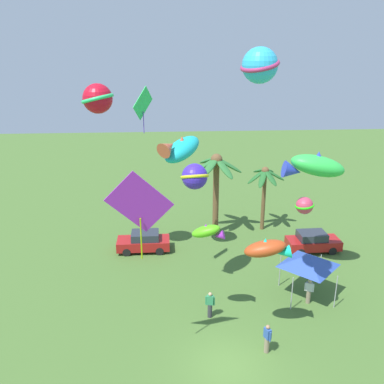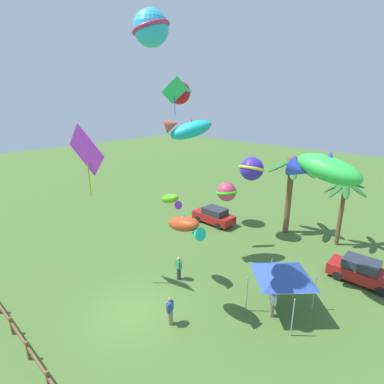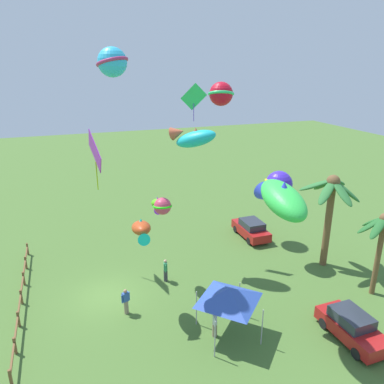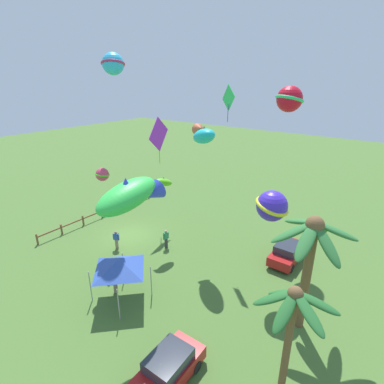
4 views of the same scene
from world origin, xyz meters
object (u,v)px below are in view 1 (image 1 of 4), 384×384
(spectator_1, at_px, (309,291))
(palm_tree_0, at_px, (216,174))
(kite_diamond_4, at_px, (140,204))
(parked_car_1, at_px, (313,242))
(kite_fish_2, at_px, (314,166))
(spectator_2, at_px, (210,304))
(kite_ball_6, at_px, (304,206))
(palm_tree_1, at_px, (265,181))
(kite_fish_1, at_px, (268,249))
(kite_ball_3, at_px, (260,65))
(kite_fish_5, at_px, (208,232))
(festival_tent, at_px, (309,260))
(parked_car_0, at_px, (144,242))
(kite_diamond_0, at_px, (143,104))
(spectator_0, at_px, (267,338))
(kite_fish_9, at_px, (180,149))
(kite_ball_7, at_px, (195,176))
(kite_ball_8, at_px, (98,99))

(spectator_1, bearing_deg, palm_tree_0, 112.87)
(spectator_1, height_order, kite_diamond_4, kite_diamond_4)
(parked_car_1, height_order, kite_fish_2, kite_fish_2)
(palm_tree_0, relative_size, spectator_2, 4.23)
(kite_fish_2, height_order, kite_ball_6, kite_fish_2)
(palm_tree_1, height_order, kite_diamond_4, kite_diamond_4)
(kite_fish_1, distance_m, kite_ball_3, 8.71)
(kite_fish_5, bearing_deg, parked_car_1, 42.30)
(spectator_1, relative_size, festival_tent, 0.56)
(parked_car_0, bearing_deg, kite_fish_1, -57.81)
(palm_tree_0, bearing_deg, kite_diamond_0, -122.42)
(spectator_0, height_order, kite_ball_6, kite_ball_6)
(parked_car_0, relative_size, spectator_2, 2.46)
(kite_ball_6, bearing_deg, parked_car_0, 131.01)
(kite_fish_1, relative_size, kite_fish_2, 0.62)
(kite_ball_6, distance_m, kite_fish_9, 7.32)
(palm_tree_1, xyz_separation_m, kite_fish_1, (-3.19, -13.87, 0.99))
(spectator_1, xyz_separation_m, spectator_2, (-6.02, -0.99, 0.00))
(spectator_0, relative_size, kite_fish_1, 0.64)
(kite_fish_5, height_order, kite_ball_6, kite_ball_6)
(kite_fish_5, xyz_separation_m, kite_fish_9, (-1.28, 2.82, 3.76))
(parked_car_0, relative_size, kite_fish_9, 1.21)
(palm_tree_0, bearing_deg, spectator_0, -86.57)
(kite_fish_5, xyz_separation_m, kite_ball_7, (-0.04, 8.72, 0.35))
(parked_car_1, relative_size, spectator_2, 2.48)
(parked_car_1, distance_m, festival_tent, 6.68)
(kite_ball_6, bearing_deg, palm_tree_0, 102.49)
(festival_tent, relative_size, kite_diamond_4, 0.70)
(spectator_1, xyz_separation_m, festival_tent, (0.08, 0.72, 1.65))
(parked_car_1, relative_size, kite_fish_9, 1.22)
(kite_ball_3, bearing_deg, kite_ball_8, 130.29)
(kite_fish_2, distance_m, kite_ball_7, 8.45)
(spectator_2, distance_m, kite_ball_6, 7.83)
(kite_diamond_4, bearing_deg, kite_ball_6, 16.49)
(palm_tree_1, bearing_deg, kite_ball_8, -156.24)
(kite_fish_5, bearing_deg, spectator_2, 58.03)
(kite_ball_6, bearing_deg, kite_fish_5, 169.00)
(kite_diamond_0, height_order, kite_ball_8, kite_diamond_0)
(spectator_0, height_order, kite_fish_2, kite_fish_2)
(spectator_0, relative_size, kite_ball_8, 0.60)
(festival_tent, relative_size, kite_fish_1, 1.15)
(spectator_0, xyz_separation_m, kite_ball_3, (-1.01, 0.26, 13.00))
(kite_ball_3, xyz_separation_m, kite_fish_5, (-1.73, 2.47, -8.35))
(kite_fish_1, relative_size, kite_diamond_4, 0.61)
(parked_car_1, relative_size, kite_fish_5, 2.05)
(spectator_1, height_order, kite_fish_2, kite_fish_2)
(parked_car_1, bearing_deg, kite_fish_9, -152.78)
(spectator_0, bearing_deg, palm_tree_1, 77.85)
(festival_tent, bearing_deg, kite_ball_8, 158.89)
(kite_ball_8, bearing_deg, palm_tree_1, 23.76)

